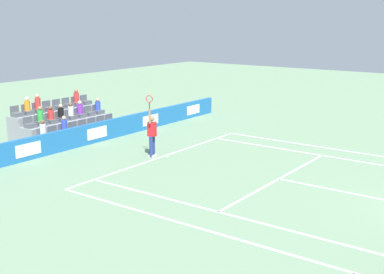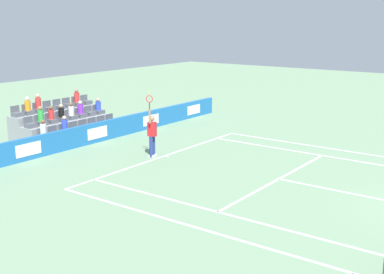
# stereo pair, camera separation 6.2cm
# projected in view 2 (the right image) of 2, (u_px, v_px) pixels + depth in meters

# --- Properties ---
(line_baseline) EXTENTS (10.97, 0.10, 0.01)m
(line_baseline) POSITION_uv_depth(u_px,v_px,m) (165.00, 156.00, 22.18)
(line_baseline) COLOR white
(line_baseline) RESTS_ON ground
(line_service) EXTENTS (8.23, 0.10, 0.01)m
(line_service) POSITION_uv_depth(u_px,v_px,m) (279.00, 179.00, 19.02)
(line_service) COLOR white
(line_service) RESTS_ON ground
(line_centre_service) EXTENTS (0.10, 6.40, 0.01)m
(line_centre_service) POSITION_uv_depth(u_px,v_px,m) (365.00, 196.00, 17.18)
(line_centre_service) COLOR white
(line_centre_service) RESTS_ON ground
(line_singles_sideline_left) EXTENTS (0.10, 11.89, 0.01)m
(line_singles_sideline_left) POSITION_uv_depth(u_px,v_px,m) (230.00, 215.00, 15.53)
(line_singles_sideline_left) COLOR white
(line_singles_sideline_left) RESTS_ON ground
(line_singles_sideline_right) EXTENTS (0.10, 11.89, 0.01)m
(line_singles_sideline_right) POSITION_uv_depth(u_px,v_px,m) (332.00, 157.00, 21.99)
(line_singles_sideline_right) COLOR white
(line_singles_sideline_right) RESTS_ON ground
(line_doubles_sideline_left) EXTENTS (0.10, 11.89, 0.01)m
(line_doubles_sideline_left) POSITION_uv_depth(u_px,v_px,m) (205.00, 230.00, 14.45)
(line_doubles_sideline_left) COLOR white
(line_doubles_sideline_left) RESTS_ON ground
(line_doubles_sideline_right) EXTENTS (0.10, 11.89, 0.01)m
(line_doubles_sideline_right) POSITION_uv_depth(u_px,v_px,m) (344.00, 151.00, 23.07)
(line_doubles_sideline_right) COLOR white
(line_doubles_sideline_right) RESTS_ON ground
(line_centre_mark) EXTENTS (0.10, 0.20, 0.01)m
(line_centre_mark) POSITION_uv_depth(u_px,v_px,m) (166.00, 156.00, 22.12)
(line_centre_mark) COLOR white
(line_centre_mark) RESTS_ON ground
(sponsor_barrier) EXTENTS (19.58, 0.22, 0.96)m
(sponsor_barrier) POSITION_uv_depth(u_px,v_px,m) (96.00, 133.00, 24.51)
(sponsor_barrier) COLOR #1E66AD
(sponsor_barrier) RESTS_ON ground
(tennis_player) EXTENTS (0.54, 0.42, 2.85)m
(tennis_player) POSITION_uv_depth(u_px,v_px,m) (152.00, 134.00, 21.91)
(tennis_player) COLOR navy
(tennis_player) RESTS_ON ground
(stadium_stand) EXTENTS (4.96, 2.85, 2.20)m
(stadium_stand) POSITION_uv_depth(u_px,v_px,m) (64.00, 125.00, 25.81)
(stadium_stand) COLOR gray
(stadium_stand) RESTS_ON ground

